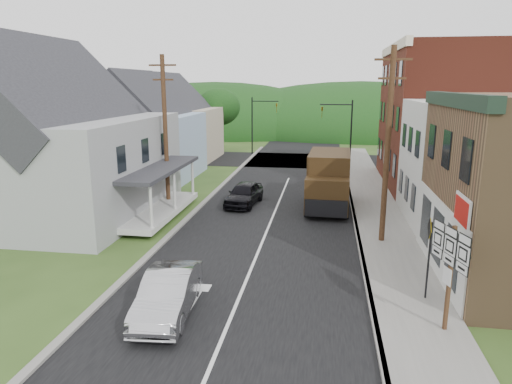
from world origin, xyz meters
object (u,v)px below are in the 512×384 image
at_px(delivery_van, 329,181).
at_px(warning_sign, 429,247).
at_px(route_sign_cluster, 450,264).
at_px(dark_sedan, 244,194).
at_px(silver_sedan, 168,294).

bearing_deg(delivery_van, warning_sign, -72.17).
bearing_deg(route_sign_cluster, delivery_van, 86.81).
bearing_deg(dark_sedan, delivery_van, 8.14).
xyz_separation_m(silver_sedan, warning_sign, (8.46, 2.18, 1.30)).
xyz_separation_m(delivery_van, route_sign_cluster, (3.44, -14.01, 0.57)).
distance_m(silver_sedan, warning_sign, 8.84).
relative_size(dark_sedan, route_sign_cluster, 1.27).
distance_m(silver_sedan, delivery_van, 15.05).
distance_m(dark_sedan, route_sign_cluster, 16.40).
xyz_separation_m(silver_sedan, route_sign_cluster, (8.60, 0.09, 1.55)).
height_order(silver_sedan, dark_sedan, silver_sedan).
relative_size(delivery_van, route_sign_cluster, 1.86).
height_order(dark_sedan, delivery_van, delivery_van).
distance_m(dark_sedan, warning_sign, 14.58).
height_order(silver_sedan, delivery_van, delivery_van).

